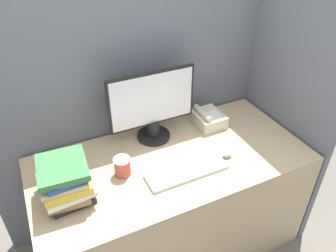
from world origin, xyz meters
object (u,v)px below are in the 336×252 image
(book_stack, at_px, (65,181))
(desk_telephone, at_px, (208,118))
(monitor, at_px, (153,108))
(keyboard, at_px, (187,171))
(mouse, at_px, (227,155))
(coffee_cup, at_px, (122,167))

(book_stack, height_order, desk_telephone, book_stack)
(monitor, bearing_deg, keyboard, -85.41)
(monitor, xyz_separation_m, mouse, (0.30, -0.36, -0.19))
(monitor, relative_size, coffee_cup, 5.06)
(monitor, relative_size, keyboard, 1.18)
(monitor, xyz_separation_m, keyboard, (0.03, -0.38, -0.20))
(coffee_cup, bearing_deg, mouse, -12.10)
(monitor, bearing_deg, mouse, -50.37)
(keyboard, xyz_separation_m, desk_telephone, (0.34, 0.35, 0.03))
(keyboard, relative_size, book_stack, 1.57)
(keyboard, xyz_separation_m, coffee_cup, (-0.31, 0.14, 0.04))
(keyboard, bearing_deg, book_stack, 170.66)
(mouse, xyz_separation_m, book_stack, (-0.88, 0.08, 0.09))
(monitor, distance_m, coffee_cup, 0.40)
(keyboard, bearing_deg, coffee_cup, 155.71)
(keyboard, height_order, desk_telephone, desk_telephone)
(book_stack, bearing_deg, keyboard, -9.34)
(monitor, bearing_deg, book_stack, -154.36)
(monitor, height_order, book_stack, monitor)
(mouse, bearing_deg, keyboard, -176.60)
(mouse, distance_m, desk_telephone, 0.34)
(mouse, relative_size, desk_telephone, 0.29)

